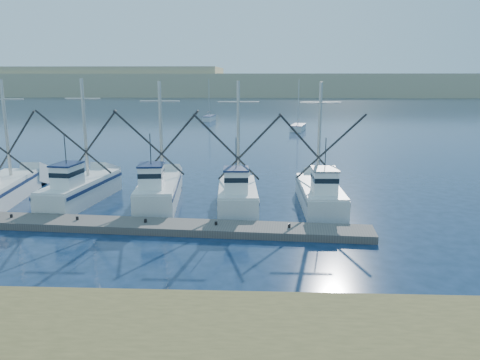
% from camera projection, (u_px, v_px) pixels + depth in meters
% --- Properties ---
extents(ground, '(500.00, 500.00, 0.00)m').
position_uv_depth(ground, '(270.00, 276.00, 20.06)').
color(ground, '#0B1E33').
rests_on(ground, ground).
extents(floating_dock, '(31.15, 4.27, 0.41)m').
position_uv_depth(floating_dock, '(94.00, 224.00, 26.52)').
color(floating_dock, '#55514C').
rests_on(floating_dock, ground).
extents(dune_ridge, '(360.00, 60.00, 10.00)m').
position_uv_depth(dune_ridge, '(262.00, 85.00, 223.90)').
color(dune_ridge, tan).
rests_on(dune_ridge, ground).
extents(trawler_fleet, '(29.60, 8.75, 9.43)m').
position_uv_depth(trawler_fleet, '(101.00, 190.00, 31.34)').
color(trawler_fleet, silver).
rests_on(trawler_fleet, ground).
extents(sailboat_near, '(2.98, 5.49, 8.10)m').
position_uv_depth(sailboat_near, '(298.00, 128.00, 74.73)').
color(sailboat_near, silver).
rests_on(sailboat_near, ground).
extents(sailboat_far, '(2.21, 5.53, 8.10)m').
position_uv_depth(sailboat_far, '(209.00, 118.00, 92.33)').
color(sailboat_far, silver).
rests_on(sailboat_far, ground).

